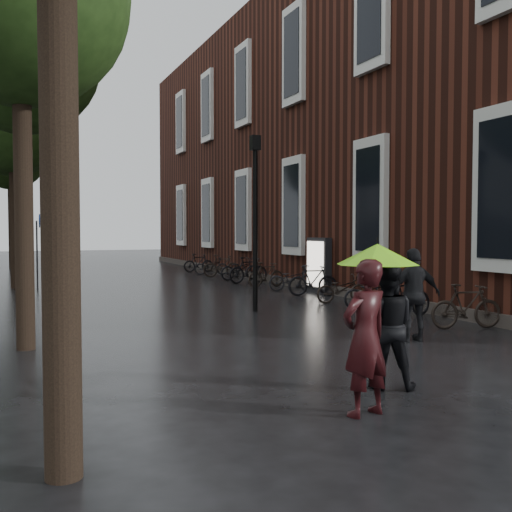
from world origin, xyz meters
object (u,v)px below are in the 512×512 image
person_burgundy (365,338)px  ad_lightbox (319,265)px  parked_bicycles (277,276)px  pedestrian_walking (414,295)px  lamp_post (255,205)px  person_black (386,326)px

person_burgundy → ad_lightbox: (5.98, 11.91, 0.04)m
person_burgundy → parked_bicycles: person_burgundy is taller
parked_bicycles → pedestrian_walking: bearing=-100.5°
lamp_post → ad_lightbox: bearing=42.3°
person_burgundy → ad_lightbox: bearing=-129.2°
person_burgundy → lamp_post: 8.98m
pedestrian_walking → parked_bicycles: 10.41m
ad_lightbox → lamp_post: bearing=-139.2°
pedestrian_walking → lamp_post: 5.46m
person_black → lamp_post: 7.94m
person_burgundy → ad_lightbox: 13.33m
person_black → ad_lightbox: (5.07, 11.01, 0.09)m
person_burgundy → parked_bicycles: bearing=-123.6°
pedestrian_walking → ad_lightbox: (2.58, 8.40, 0.05)m
person_burgundy → pedestrian_walking: person_burgundy is taller
person_black → lamp_post: (1.31, 7.60, 1.91)m
parked_bicycles → lamp_post: (-3.07, -5.23, 2.29)m
pedestrian_walking → parked_bicycles: size_ratio=0.09×
parked_bicycles → ad_lightbox: 2.00m
person_burgundy → person_black: person_burgundy is taller
parked_bicycles → lamp_post: size_ratio=4.28×
pedestrian_walking → lamp_post: (-1.17, 4.99, 1.86)m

